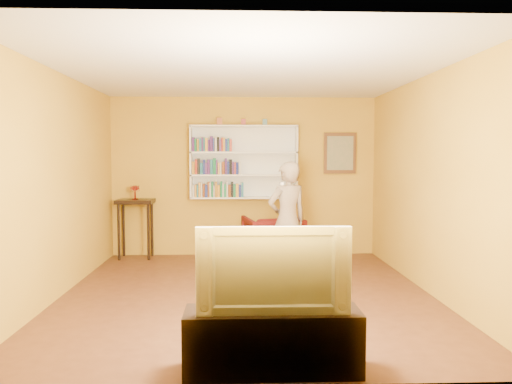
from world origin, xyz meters
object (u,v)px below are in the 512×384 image
at_px(console_table, 135,210).
at_px(armchair, 273,241).
at_px(ruby_lustre, 135,189).
at_px(television, 273,268).
at_px(bookshelf, 244,162).
at_px(tv_cabinet, 272,341).
at_px(person, 287,220).

distance_m(console_table, armchair, 2.38).
relative_size(ruby_lustre, television, 0.20).
relative_size(ruby_lustre, armchair, 0.27).
bearing_deg(ruby_lustre, television, -66.44).
xyz_separation_m(bookshelf, television, (0.16, -4.66, -0.77)).
xyz_separation_m(bookshelf, ruby_lustre, (-1.81, -0.16, -0.45)).
bearing_deg(tv_cabinet, armchair, 85.84).
relative_size(console_table, armchair, 1.15).
distance_m(armchair, tv_cabinet, 3.82).
relative_size(armchair, television, 0.73).
distance_m(ruby_lustre, tv_cabinet, 4.99).
bearing_deg(television, bookshelf, 92.19).
height_order(bookshelf, armchair, bookshelf).
distance_m(console_table, person, 2.80).
distance_m(bookshelf, television, 4.72).
bearing_deg(bookshelf, tv_cabinet, -88.08).
height_order(bookshelf, ruby_lustre, bookshelf).
bearing_deg(bookshelf, person, -70.26).
relative_size(person, tv_cabinet, 1.18).
bearing_deg(ruby_lustre, person, -31.44).
bearing_deg(person, ruby_lustre, -54.23).
xyz_separation_m(armchair, tv_cabinet, (-0.28, -3.81, -0.14)).
height_order(ruby_lustre, tv_cabinet, ruby_lustre).
relative_size(armchair, tv_cabinet, 0.62).
distance_m(armchair, television, 3.85).
bearing_deg(ruby_lustre, bookshelf, 5.05).
bearing_deg(television, armchair, 86.11).
distance_m(armchair, person, 0.89).
relative_size(console_table, ruby_lustre, 4.22).
xyz_separation_m(console_table, television, (1.96, -4.50, 0.02)).
relative_size(bookshelf, armchair, 2.10).
distance_m(console_table, tv_cabinet, 4.94).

